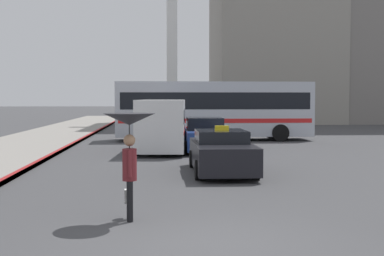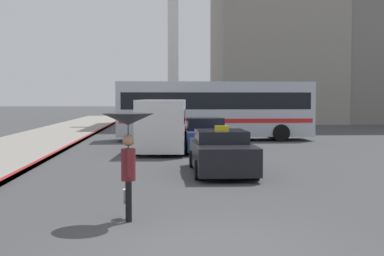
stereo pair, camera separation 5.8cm
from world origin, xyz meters
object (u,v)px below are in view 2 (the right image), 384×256
Objects in this scene: sedan_red at (205,136)px; city_bus at (214,108)px; taxi at (222,153)px; pedestrian_with_umbrella at (128,134)px; ambulance_van at (162,123)px; monument_cross at (173,21)px.

sedan_red is 6.56m from city_bus.
taxi is 0.41× the size of city_bus.
city_bus is (1.05, 6.37, 1.15)m from sedan_red.
taxi is at bearing -26.41° from pedestrian_with_umbrella.
ambulance_van is at bearing 5.78° from sedan_red.
sedan_red is (0.05, 6.99, 0.04)m from taxi.
ambulance_van is at bearing -74.53° from taxi.
sedan_red is 0.81× the size of ambulance_van.
pedestrian_with_umbrella is (-2.58, -6.56, 1.05)m from taxi.
ambulance_van is at bearing 154.68° from city_bus.
monument_cross reaches higher than sedan_red.
sedan_red is 0.27× the size of monument_cross.
monument_cross is (-0.94, 22.39, 8.34)m from sedan_red.
taxi is 13.46m from city_bus.
pedestrian_with_umbrella is (-3.68, -19.93, -0.14)m from city_bus.
monument_cross is (-1.99, 16.01, 7.19)m from city_bus.
pedestrian_with_umbrella is at bearing 68.52° from taxi.
pedestrian_with_umbrella is at bearing 168.62° from city_bus.
monument_cross is at bearing 6.17° from city_bus.
city_bus is at bearing -99.36° from sedan_red.
ambulance_van is (-1.93, -0.20, 0.60)m from sedan_red.
taxi is 7.13m from pedestrian_with_umbrella.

